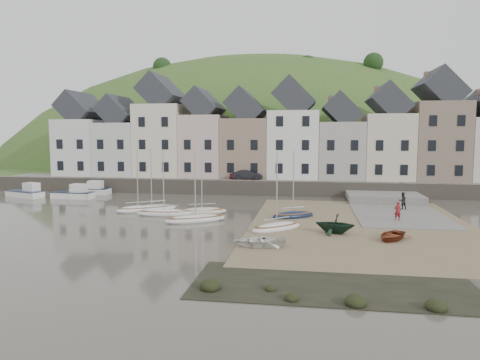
% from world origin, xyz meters
% --- Properties ---
extents(ground, '(160.00, 160.00, 0.00)m').
position_xyz_m(ground, '(0.00, 0.00, 0.00)').
color(ground, '#464137').
rests_on(ground, ground).
extents(quay_land, '(90.00, 30.00, 1.50)m').
position_xyz_m(quay_land, '(0.00, 32.00, 0.75)').
color(quay_land, '#375622').
rests_on(quay_land, ground).
extents(quay_street, '(70.00, 7.00, 0.10)m').
position_xyz_m(quay_street, '(0.00, 20.50, 1.55)').
color(quay_street, slate).
rests_on(quay_street, quay_land).
extents(seawall, '(70.00, 1.20, 1.80)m').
position_xyz_m(seawall, '(0.00, 17.00, 0.90)').
color(seawall, slate).
rests_on(seawall, ground).
extents(beach, '(18.00, 26.00, 0.06)m').
position_xyz_m(beach, '(11.00, 0.00, 0.03)').
color(beach, '#7B674A').
rests_on(beach, ground).
extents(slipway, '(8.00, 18.00, 0.12)m').
position_xyz_m(slipway, '(15.00, 8.00, 0.06)').
color(slipway, slate).
rests_on(slipway, ground).
extents(hillside, '(134.40, 84.00, 84.00)m').
position_xyz_m(hillside, '(-5.00, 60.00, -17.99)').
color(hillside, '#375622').
rests_on(hillside, ground).
extents(townhouse_terrace, '(61.05, 8.00, 13.93)m').
position_xyz_m(townhouse_terrace, '(1.76, 24.00, 7.32)').
color(townhouse_terrace, silver).
rests_on(townhouse_terrace, quay_land).
extents(sailboat_0, '(4.92, 4.14, 6.32)m').
position_xyz_m(sailboat_0, '(-8.47, 4.18, 0.26)').
color(sailboat_0, white).
rests_on(sailboat_0, ground).
extents(sailboat_1, '(4.41, 3.40, 6.32)m').
position_xyz_m(sailboat_1, '(-9.60, 3.46, 0.26)').
color(sailboat_1, white).
rests_on(sailboat_1, ground).
extents(sailboat_2, '(4.93, 3.19, 6.32)m').
position_xyz_m(sailboat_2, '(-3.22, 3.34, 0.26)').
color(sailboat_2, beige).
rests_on(sailboat_2, ground).
extents(sailboat_3, '(5.11, 2.03, 6.32)m').
position_xyz_m(sailboat_3, '(-6.49, 1.99, 0.26)').
color(sailboat_3, white).
rests_on(sailboat_3, ground).
extents(sailboat_4, '(5.37, 3.96, 6.32)m').
position_xyz_m(sailboat_4, '(-2.87, -0.40, 0.26)').
color(sailboat_4, white).
rests_on(sailboat_4, ground).
extents(sailboat_5, '(4.30, 3.46, 6.32)m').
position_xyz_m(sailboat_5, '(5.36, 2.66, 0.27)').
color(sailboat_5, '#121E39').
rests_on(sailboat_5, ground).
extents(sailboat_6, '(4.44, 4.29, 6.32)m').
position_xyz_m(sailboat_6, '(4.28, -2.69, 0.26)').
color(sailboat_6, white).
rests_on(sailboat_6, ground).
extents(motorboat_0, '(4.91, 1.92, 1.70)m').
position_xyz_m(motorboat_0, '(-20.40, 10.89, 0.58)').
color(motorboat_0, white).
rests_on(motorboat_0, ground).
extents(motorboat_1, '(5.33, 3.30, 1.70)m').
position_xyz_m(motorboat_1, '(-26.61, 10.97, 0.58)').
color(motorboat_1, white).
rests_on(motorboat_1, ground).
extents(motorboat_2, '(4.96, 2.05, 1.70)m').
position_xyz_m(motorboat_2, '(-20.17, 14.60, 0.58)').
color(motorboat_2, white).
rests_on(motorboat_2, ground).
extents(rowboat_white, '(3.91, 3.18, 0.71)m').
position_xyz_m(rowboat_white, '(3.50, -8.00, 0.42)').
color(rowboat_white, white).
rests_on(rowboat_white, beach).
extents(rowboat_green, '(3.36, 3.06, 1.52)m').
position_xyz_m(rowboat_green, '(8.72, -3.37, 0.82)').
color(rowboat_green, black).
rests_on(rowboat_green, beach).
extents(rowboat_red, '(3.45, 3.74, 0.63)m').
position_xyz_m(rowboat_red, '(12.60, -4.76, 0.38)').
color(rowboat_red, brown).
rests_on(rowboat_red, beach).
extents(person_red, '(0.63, 0.45, 1.61)m').
position_xyz_m(person_red, '(14.29, 2.36, 0.93)').
color(person_red, maroon).
rests_on(person_red, slipway).
extents(person_dark, '(0.98, 0.87, 1.68)m').
position_xyz_m(person_dark, '(15.87, 8.33, 0.96)').
color(person_dark, black).
rests_on(person_dark, slipway).
extents(car_left, '(3.31, 1.56, 1.09)m').
position_xyz_m(car_left, '(-1.88, 19.50, 2.15)').
color(car_left, maroon).
rests_on(car_left, quay_street).
extents(car_right, '(4.01, 1.72, 1.28)m').
position_xyz_m(car_right, '(-1.14, 19.50, 2.24)').
color(car_right, black).
rests_on(car_right, quay_street).
extents(shore_rocks, '(14.00, 6.02, 0.66)m').
position_xyz_m(shore_rocks, '(7.54, -15.74, 0.08)').
color(shore_rocks, black).
rests_on(shore_rocks, ground).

